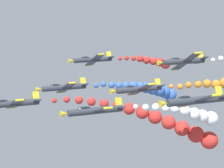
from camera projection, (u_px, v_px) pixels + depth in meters
name	position (u px, v px, depth m)	size (l,w,h in m)	color
airplane_lead	(12.00, 104.00, 76.76)	(9.09, 10.35, 3.65)	#333842
smoke_trail_lead	(169.00, 124.00, 82.89)	(10.63, 28.93, 10.25)	red
airplane_left_inner	(94.00, 111.00, 71.15)	(9.15, 10.35, 3.52)	#333842
smoke_trail_left_inner	(194.00, 114.00, 79.12)	(2.84, 17.14, 5.57)	white
airplane_right_inner	(63.00, 87.00, 90.22)	(8.99, 10.35, 3.95)	#333842
smoke_trail_right_inner	(154.00, 90.00, 100.65)	(5.56, 21.43, 6.40)	blue
airplane_left_outer	(138.00, 89.00, 84.12)	(8.95, 10.35, 4.03)	#333842
smoke_trail_left_outer	(212.00, 84.00, 88.61)	(3.54, 12.70, 2.27)	orange
airplane_right_outer	(195.00, 100.00, 63.92)	(9.00, 10.35, 3.90)	#333842
airplane_trailing	(92.00, 60.00, 102.91)	(8.95, 10.35, 4.05)	#333842
smoke_trail_trailing	(154.00, 62.00, 108.91)	(2.43, 13.78, 3.75)	red
airplane_high_slot	(183.00, 61.00, 87.86)	(8.61, 10.35, 4.80)	#333842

